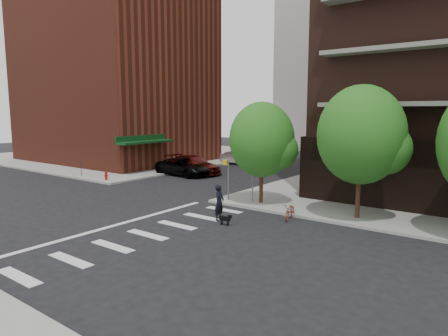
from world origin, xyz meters
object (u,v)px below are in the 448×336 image
parked_car_black (184,167)px  dog_walker (219,203)px  parked_car_maroon (193,165)px  parked_car_silver (239,158)px  fire_hydrant (106,175)px  scooter (290,211)px

parked_car_black → dog_walker: size_ratio=2.95×
parked_car_maroon → parked_car_silver: bearing=6.2°
parked_car_black → parked_car_silver: (-0.28, 9.18, -0.06)m
parked_car_black → parked_car_silver: bearing=4.5°
fire_hydrant → parked_car_maroon: (2.96, 7.54, 0.29)m
parked_car_black → parked_car_maroon: parked_car_maroon is taller
fire_hydrant → parked_car_silver: parked_car_silver is taller
parked_car_black → parked_car_maroon: bearing=-1.1°
parked_car_black → scooter: size_ratio=3.38×
parked_car_maroon → parked_car_silver: size_ratio=1.31×
scooter → dog_walker: (-2.89, -2.47, 0.52)m
parked_car_black → scooter: 16.56m
scooter → dog_walker: size_ratio=0.87×
parked_car_maroon → parked_car_silver: (-0.36, 8.00, -0.11)m
parked_car_silver → fire_hydrant: bearing=173.6°
scooter → parked_car_silver: bearing=119.8°
dog_walker → scooter: bearing=-59.5°
fire_hydrant → parked_car_maroon: parked_car_maroon is taller
fire_hydrant → scooter: bearing=-4.2°
fire_hydrant → parked_car_maroon: size_ratio=0.13×
parked_car_black → parked_car_maroon: (0.08, 1.17, 0.05)m
fire_hydrant → dog_walker: size_ratio=0.38×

